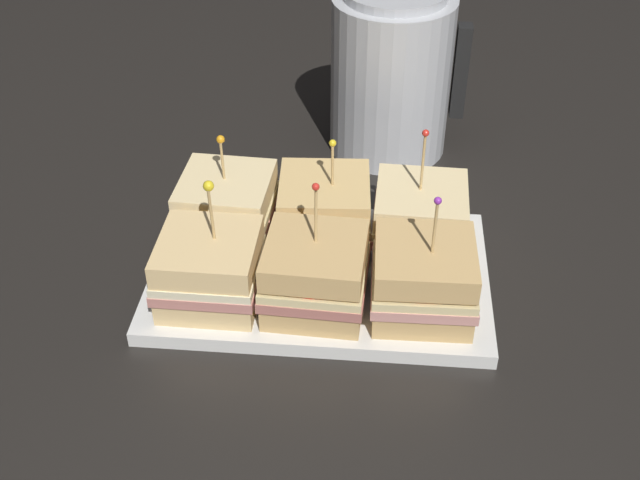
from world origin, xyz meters
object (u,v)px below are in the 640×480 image
at_px(sandwich_front_left, 210,269).
at_px(sandwich_front_right, 423,279).
at_px(sandwich_front_center, 316,275).
at_px(kettle_steel, 391,73).
at_px(sandwich_back_left, 227,208).
at_px(sandwich_back_center, 324,211).
at_px(sandwich_back_right, 420,218).
at_px(serving_platter, 320,275).

bearing_deg(sandwich_front_left, sandwich_front_right, 0.24).
bearing_deg(sandwich_front_left, sandwich_front_center, -0.93).
relative_size(sandwich_front_right, kettle_steel, 0.59).
xyz_separation_m(sandwich_front_center, kettle_steel, (0.07, 0.38, 0.06)).
distance_m(sandwich_front_left, sandwich_front_right, 0.24).
xyz_separation_m(sandwich_front_left, sandwich_back_left, (-0.00, 0.11, 0.00)).
bearing_deg(sandwich_front_right, sandwich_back_center, 135.08).
distance_m(sandwich_front_center, sandwich_back_left, 0.17).
distance_m(sandwich_front_right, sandwich_back_left, 0.26).
xyz_separation_m(sandwich_front_right, sandwich_back_right, (-0.00, 0.12, -0.00)).
distance_m(serving_platter, sandwich_front_left, 0.14).
height_order(serving_platter, sandwich_back_right, sandwich_back_right).
distance_m(sandwich_front_center, sandwich_back_center, 0.12).
relative_size(sandwich_back_center, kettle_steel, 0.56).
bearing_deg(sandwich_back_left, sandwich_front_center, -44.16).
bearing_deg(sandwich_front_center, sandwich_back_left, 135.84).
distance_m(sandwich_front_right, kettle_steel, 0.39).
bearing_deg(serving_platter, sandwich_back_left, 154.79).
relative_size(sandwich_front_left, sandwich_front_center, 1.00).
height_order(sandwich_back_left, sandwich_back_center, sandwich_back_center).
relative_size(sandwich_back_right, kettle_steel, 0.61).
bearing_deg(kettle_steel, sandwich_front_left, -116.74).
relative_size(sandwich_front_center, sandwich_back_left, 1.09).
distance_m(sandwich_front_left, sandwich_back_right, 0.26).
xyz_separation_m(sandwich_back_left, kettle_steel, (0.19, 0.27, 0.06)).
xyz_separation_m(serving_platter, sandwich_front_left, (-0.12, -0.06, 0.05)).
distance_m(sandwich_front_center, sandwich_front_right, 0.12).
height_order(serving_platter, sandwich_back_left, sandwich_back_left).
bearing_deg(sandwich_front_right, sandwich_front_left, -179.76).
relative_size(sandwich_back_center, sandwich_back_right, 0.91).
distance_m(serving_platter, sandwich_back_left, 0.14).
bearing_deg(sandwich_front_left, sandwich_back_center, 45.08).
bearing_deg(kettle_steel, serving_platter, -102.94).
xyz_separation_m(sandwich_back_center, sandwich_back_right, (0.12, -0.00, -0.00)).
distance_m(sandwich_back_center, sandwich_back_right, 0.12).
height_order(sandwich_front_left, sandwich_front_center, same).
bearing_deg(sandwich_front_center, sandwich_front_right, 1.42).
bearing_deg(sandwich_front_right, kettle_steel, 96.60).
xyz_separation_m(serving_platter, sandwich_front_right, (0.12, -0.06, 0.05)).
distance_m(sandwich_front_left, kettle_steel, 0.43).
bearing_deg(sandwich_front_right, sandwich_back_right, 90.99).
bearing_deg(serving_platter, sandwich_front_right, -25.94).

